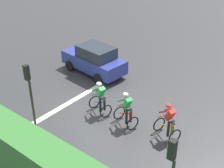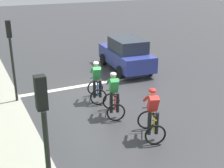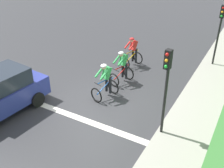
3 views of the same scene
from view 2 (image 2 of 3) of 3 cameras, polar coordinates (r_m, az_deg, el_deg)
ground_plane at (r=13.02m, az=-2.90°, el=-2.22°), size 80.00×80.00×0.00m
road_marking_stop_line at (r=14.24m, az=-5.15°, el=-0.23°), size 7.00×0.30×0.01m
cyclist_lead at (r=9.60m, az=7.62°, el=-5.83°), size 0.98×1.24×1.66m
cyclist_second at (r=10.95m, az=0.32°, el=-2.22°), size 0.96×1.23×1.66m
cyclist_mid at (r=12.27m, az=-2.94°, el=0.31°), size 0.95×1.22×1.66m
car_navy at (r=16.24m, az=2.70°, el=5.67°), size 2.16×4.24×1.76m
traffic_light_near_crossing at (r=12.24m, az=-18.66°, el=6.19°), size 0.22×0.31×3.34m
traffic_light_far_junction at (r=5.77m, az=-12.65°, el=-9.13°), size 0.21×0.31×3.34m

